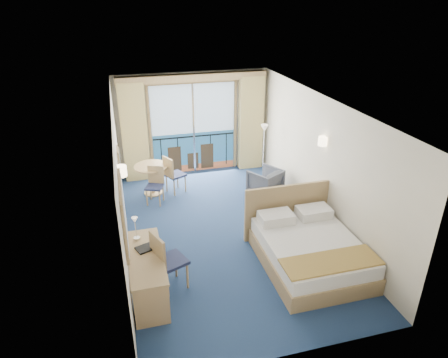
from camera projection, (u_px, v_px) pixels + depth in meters
The scene contains 22 objects.
floor at pixel (226, 231), 8.30m from camera, with size 6.50×6.50×0.00m, color navy.
room_walls at pixel (226, 151), 7.55m from camera, with size 4.04×6.54×2.72m.
balcony_door at pixel (193, 131), 10.63m from camera, with size 2.36×0.03×2.52m.
curtain_left at pixel (134, 133), 10.08m from camera, with size 0.65×0.22×2.55m, color tan.
curtain_right at pixel (251, 123), 10.81m from camera, with size 0.65×0.22×2.55m, color tan.
pelmet at pixel (193, 77), 9.91m from camera, with size 3.80×0.25×0.18m, color tan.
mirror at pixel (124, 214), 5.87m from camera, with size 0.05×1.25×0.95m.
wall_print at pixel (119, 161), 7.55m from camera, with size 0.04×0.42×0.52m.
sconce_left at pixel (121, 171), 6.53m from camera, with size 0.18×0.18×0.18m, color #FFE4B2.
sconce_right at pixel (323, 141), 7.84m from camera, with size 0.18×0.18×0.18m, color #FFE4B2.
bed at pixel (309, 249), 7.18m from camera, with size 1.80×2.13×1.13m.
nightstand at pixel (302, 205), 8.72m from camera, with size 0.42×0.40×0.56m, color tan.
phone at pixel (305, 193), 8.57m from camera, with size 0.19×0.15×0.09m, color white.
armchair at pixel (265, 181), 9.73m from camera, with size 0.68×0.70×0.64m, color #3E414C.
floor_lamp at pixel (264, 139), 10.08m from camera, with size 0.21×0.21×1.51m.
desk at pixel (150, 290), 6.06m from camera, with size 0.54×1.58×0.74m.
desk_chair at pixel (166, 258), 6.44m from camera, with size 0.61×0.61×1.08m.
folder at pixel (146, 248), 6.45m from camera, with size 0.30×0.22×0.03m, color black.
desk_lamp at pixel (135, 224), 6.58m from camera, with size 0.11×0.11×0.41m.
round_table at pixel (152, 173), 9.62m from camera, with size 0.82×0.82×0.74m.
table_chair_a at pixel (172, 173), 9.66m from camera, with size 0.56×0.55×0.95m.
table_chair_b at pixel (155, 183), 9.26m from camera, with size 0.49×0.50×0.88m.
Camera 1 is at (-1.87, -6.80, 4.51)m, focal length 32.00 mm.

